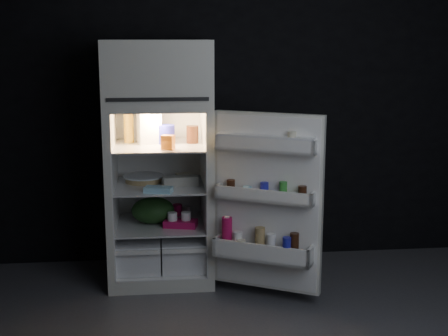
{
  "coord_description": "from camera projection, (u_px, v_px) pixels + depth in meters",
  "views": [
    {
      "loc": [
        -0.66,
        -3.24,
        1.79
      ],
      "look_at": [
        -0.21,
        1.0,
        0.9
      ],
      "focal_mm": 50.0,
      "sensor_mm": 36.0,
      "label": 1
    }
  ],
  "objects": [
    {
      "name": "wall_back",
      "position": [
        241.0,
        95.0,
        4.97
      ],
      "size": [
        4.0,
        0.0,
        2.7
      ],
      "primitive_type": "cube",
      "color": "black",
      "rests_on": "ground"
    },
    {
      "name": "pie",
      "position": [
        144.0,
        179.0,
        4.71
      ],
      "size": [
        0.31,
        0.31,
        0.04
      ],
      "primitive_type": "cylinder",
      "rotation": [
        0.0,
        0.0,
        0.14
      ],
      "color": "tan",
      "rests_on": "refrigerator"
    },
    {
      "name": "produce_bag",
      "position": [
        153.0,
        210.0,
        4.68
      ],
      "size": [
        0.37,
        0.33,
        0.2
      ],
      "primitive_type": "ellipsoid",
      "rotation": [
        0.0,
        0.0,
        0.21
      ],
      "color": "#193815",
      "rests_on": "refrigerator"
    },
    {
      "name": "flat_package",
      "position": [
        158.0,
        190.0,
        4.39
      ],
      "size": [
        0.21,
        0.15,
        0.04
      ],
      "primitive_type": "cube",
      "rotation": [
        0.0,
        0.0,
        -0.28
      ],
      "color": "#97D1EA",
      "rests_on": "refrigerator"
    },
    {
      "name": "wrapped_pkg",
      "position": [
        185.0,
        177.0,
        4.77
      ],
      "size": [
        0.15,
        0.14,
        0.05
      ],
      "primitive_type": "cube",
      "rotation": [
        0.0,
        0.0,
        0.33
      ],
      "color": "beige",
      "rests_on": "refrigerator"
    },
    {
      "name": "fridge_door",
      "position": [
        266.0,
        205.0,
        4.2
      ],
      "size": [
        0.72,
        0.51,
        1.22
      ],
      "color": "silver",
      "rests_on": "ground"
    },
    {
      "name": "jam_jar",
      "position": [
        192.0,
        134.0,
        4.62
      ],
      "size": [
        0.09,
        0.09,
        0.13
      ],
      "primitive_type": "cylinder",
      "rotation": [
        0.0,
        0.0,
        -0.05
      ],
      "color": "black",
      "rests_on": "refrigerator"
    },
    {
      "name": "wall_front",
      "position": [
        409.0,
        207.0,
        1.66
      ],
      "size": [
        4.0,
        0.0,
        2.7
      ],
      "primitive_type": "cube",
      "color": "black",
      "rests_on": "ground"
    },
    {
      "name": "mayo_jar",
      "position": [
        167.0,
        134.0,
        4.59
      ],
      "size": [
        0.13,
        0.13,
        0.14
      ],
      "primitive_type": "cylinder",
      "rotation": [
        0.0,
        0.0,
        -0.04
      ],
      "color": "#1D1FA1",
      "rests_on": "refrigerator"
    },
    {
      "name": "small_can_silver",
      "position": [
        188.0,
        212.0,
        4.83
      ],
      "size": [
        0.06,
        0.06,
        0.09
      ],
      "primitive_type": "cylinder",
      "rotation": [
        0.0,
        0.0,
        -0.01
      ],
      "color": "silver",
      "rests_on": "refrigerator"
    },
    {
      "name": "refrigerator",
      "position": [
        159.0,
        153.0,
        4.61
      ],
      "size": [
        0.76,
        0.71,
        1.78
      ],
      "color": "silver",
      "rests_on": "ground"
    },
    {
      "name": "yogurt_tray",
      "position": [
        181.0,
        223.0,
        4.6
      ],
      "size": [
        0.26,
        0.18,
        0.05
      ],
      "primitive_type": "cube",
      "rotation": [
        0.0,
        0.0,
        -0.25
      ],
      "color": "#B20F4B",
      "rests_on": "refrigerator"
    },
    {
      "name": "amber_bottle",
      "position": [
        129.0,
        128.0,
        4.64
      ],
      "size": [
        0.09,
        0.09,
        0.22
      ],
      "primitive_type": "cylinder",
      "rotation": [
        0.0,
        0.0,
        -0.34
      ],
      "color": "#C58E1F",
      "rests_on": "refrigerator"
    },
    {
      "name": "small_carton",
      "position": [
        168.0,
        142.0,
        4.36
      ],
      "size": [
        0.1,
        0.09,
        0.1
      ],
      "primitive_type": "cube",
      "rotation": [
        0.0,
        0.0,
        -0.41
      ],
      "color": "orange",
      "rests_on": "refrigerator"
    },
    {
      "name": "small_can_red",
      "position": [
        177.0,
        210.0,
        4.88
      ],
      "size": [
        0.1,
        0.1,
        0.09
      ],
      "primitive_type": "cylinder",
      "rotation": [
        0.0,
        0.0,
        -0.42
      ],
      "color": "#B20F4B",
      "rests_on": "refrigerator"
    },
    {
      "name": "egg_carton",
      "position": [
        180.0,
        181.0,
        4.58
      ],
      "size": [
        0.26,
        0.12,
        0.07
      ],
      "primitive_type": "cube",
      "rotation": [
        0.0,
        0.0,
        0.1
      ],
      "color": "#99988B",
      "rests_on": "refrigerator"
    },
    {
      "name": "milk_jug",
      "position": [
        149.0,
        127.0,
        4.61
      ],
      "size": [
        0.19,
        0.19,
        0.24
      ],
      "primitive_type": "cube",
      "rotation": [
        0.0,
        0.0,
        0.21
      ],
      "color": "white",
      "rests_on": "refrigerator"
    }
  ]
}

